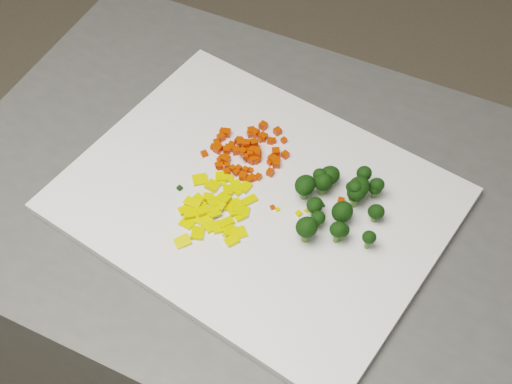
% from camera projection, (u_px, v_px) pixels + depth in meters
% --- Properties ---
extents(counter_block, '(1.00, 0.79, 0.90)m').
position_uv_depth(counter_block, '(263.00, 338.00, 1.34)').
color(counter_block, '#4B4B48').
rests_on(counter_block, ground).
extents(cutting_board, '(0.60, 0.53, 0.01)m').
position_uv_depth(cutting_board, '(256.00, 199.00, 0.97)').
color(cutting_board, white).
rests_on(cutting_board, counter_block).
extents(carrot_pile, '(0.11, 0.11, 0.03)m').
position_uv_depth(carrot_pile, '(249.00, 144.00, 1.00)').
color(carrot_pile, red).
rests_on(carrot_pile, cutting_board).
extents(pepper_pile, '(0.13, 0.13, 0.02)m').
position_uv_depth(pepper_pile, '(209.00, 206.00, 0.94)').
color(pepper_pile, '#D9BD0B').
rests_on(pepper_pile, cutting_board).
extents(broccoli_pile, '(0.13, 0.13, 0.06)m').
position_uv_depth(broccoli_pile, '(346.00, 204.00, 0.92)').
color(broccoli_pile, black).
rests_on(broccoli_pile, cutting_board).
extents(carrot_cube_0, '(0.01, 0.01, 0.01)m').
position_uv_depth(carrot_cube_0, '(254.00, 178.00, 0.98)').
color(carrot_cube_0, red).
rests_on(carrot_cube_0, carrot_pile).
extents(carrot_cube_1, '(0.01, 0.01, 0.01)m').
position_uv_depth(carrot_cube_1, '(243.00, 152.00, 1.00)').
color(carrot_cube_1, red).
rests_on(carrot_cube_1, carrot_pile).
extents(carrot_cube_2, '(0.01, 0.01, 0.01)m').
position_uv_depth(carrot_cube_2, '(251.00, 131.00, 1.03)').
color(carrot_cube_2, red).
rests_on(carrot_cube_2, carrot_pile).
extents(carrot_cube_3, '(0.01, 0.01, 0.01)m').
position_uv_depth(carrot_cube_3, '(227.00, 172.00, 0.98)').
color(carrot_cube_3, red).
rests_on(carrot_cube_3, carrot_pile).
extents(carrot_cube_4, '(0.01, 0.01, 0.01)m').
position_uv_depth(carrot_cube_4, '(259.00, 159.00, 1.00)').
color(carrot_cube_4, red).
rests_on(carrot_cube_4, carrot_pile).
extents(carrot_cube_5, '(0.01, 0.01, 0.01)m').
position_uv_depth(carrot_cube_5, '(263.00, 126.00, 1.04)').
color(carrot_cube_5, red).
rests_on(carrot_cube_5, carrot_pile).
extents(carrot_cube_6, '(0.01, 0.01, 0.01)m').
position_uv_depth(carrot_cube_6, '(249.00, 155.00, 1.00)').
color(carrot_cube_6, red).
rests_on(carrot_cube_6, carrot_pile).
extents(carrot_cube_7, '(0.01, 0.01, 0.01)m').
position_uv_depth(carrot_cube_7, '(255.00, 161.00, 1.00)').
color(carrot_cube_7, red).
rests_on(carrot_cube_7, carrot_pile).
extents(carrot_cube_8, '(0.01, 0.01, 0.01)m').
position_uv_depth(carrot_cube_8, '(218.00, 149.00, 1.01)').
color(carrot_cube_8, red).
rests_on(carrot_cube_8, carrot_pile).
extents(carrot_cube_9, '(0.01, 0.01, 0.01)m').
position_uv_depth(carrot_cube_9, '(270.00, 141.00, 1.02)').
color(carrot_cube_9, red).
rests_on(carrot_cube_9, carrot_pile).
extents(carrot_cube_10, '(0.01, 0.01, 0.01)m').
position_uv_depth(carrot_cube_10, '(270.00, 162.00, 1.00)').
color(carrot_cube_10, red).
rests_on(carrot_cube_10, carrot_pile).
extents(carrot_cube_11, '(0.01, 0.01, 0.01)m').
position_uv_depth(carrot_cube_11, '(245.00, 175.00, 0.98)').
color(carrot_cube_11, red).
rests_on(carrot_cube_11, carrot_pile).
extents(carrot_cube_12, '(0.01, 0.01, 0.01)m').
position_uv_depth(carrot_cube_12, '(277.00, 160.00, 1.00)').
color(carrot_cube_12, red).
rests_on(carrot_cube_12, carrot_pile).
extents(carrot_cube_13, '(0.01, 0.01, 0.01)m').
position_uv_depth(carrot_cube_13, '(258.00, 177.00, 0.98)').
color(carrot_cube_13, red).
rests_on(carrot_cube_13, carrot_pile).
extents(carrot_cube_14, '(0.01, 0.01, 0.01)m').
position_uv_depth(carrot_cube_14, '(252.00, 160.00, 1.00)').
color(carrot_cube_14, red).
rests_on(carrot_cube_14, carrot_pile).
extents(carrot_cube_15, '(0.01, 0.01, 0.01)m').
position_uv_depth(carrot_cube_15, '(285.00, 155.00, 1.00)').
color(carrot_cube_15, red).
rests_on(carrot_cube_15, carrot_pile).
extents(carrot_cube_16, '(0.01, 0.01, 0.01)m').
position_uv_depth(carrot_cube_16, '(253.00, 159.00, 1.00)').
color(carrot_cube_16, red).
rests_on(carrot_cube_16, carrot_pile).
extents(carrot_cube_17, '(0.01, 0.01, 0.01)m').
position_uv_depth(carrot_cube_17, '(252.00, 177.00, 0.98)').
color(carrot_cube_17, red).
rests_on(carrot_cube_17, carrot_pile).
extents(carrot_cube_18, '(0.01, 0.01, 0.01)m').
position_uv_depth(carrot_cube_18, '(243.00, 143.00, 1.01)').
color(carrot_cube_18, red).
rests_on(carrot_cube_18, carrot_pile).
extents(carrot_cube_19, '(0.01, 0.01, 0.01)m').
position_uv_depth(carrot_cube_19, '(249.00, 149.00, 1.01)').
color(carrot_cube_19, red).
rests_on(carrot_cube_19, carrot_pile).
extents(carrot_cube_20, '(0.01, 0.01, 0.01)m').
position_uv_depth(carrot_cube_20, '(233.00, 169.00, 0.99)').
color(carrot_cube_20, red).
rests_on(carrot_cube_20, carrot_pile).
extents(carrot_cube_21, '(0.01, 0.01, 0.01)m').
position_uv_depth(carrot_cube_21, '(252.00, 150.00, 1.00)').
color(carrot_cube_21, red).
rests_on(carrot_cube_21, carrot_pile).
extents(carrot_cube_22, '(0.01, 0.01, 0.01)m').
position_uv_depth(carrot_cube_22, '(247.00, 143.00, 1.00)').
color(carrot_cube_22, red).
rests_on(carrot_cube_22, carrot_pile).
extents(carrot_cube_23, '(0.01, 0.01, 0.01)m').
position_uv_depth(carrot_cube_23, '(218.00, 147.00, 1.01)').
color(carrot_cube_23, red).
rests_on(carrot_cube_23, carrot_pile).
extents(carrot_cube_24, '(0.01, 0.01, 0.01)m').
position_uv_depth(carrot_cube_24, '(228.00, 147.00, 1.01)').
color(carrot_cube_24, red).
rests_on(carrot_cube_24, carrot_pile).
extents(carrot_cube_25, '(0.01, 0.01, 0.01)m').
position_uv_depth(carrot_cube_25, '(232.00, 145.00, 1.02)').
color(carrot_cube_25, red).
rests_on(carrot_cube_25, carrot_pile).
extents(carrot_cube_26, '(0.01, 0.01, 0.01)m').
position_uv_depth(carrot_cube_26, '(270.00, 172.00, 0.98)').
color(carrot_cube_26, red).
rests_on(carrot_cube_26, carrot_pile).
extents(carrot_cube_27, '(0.01, 0.01, 0.01)m').
position_uv_depth(carrot_cube_27, '(222.00, 157.00, 1.00)').
color(carrot_cube_27, red).
rests_on(carrot_cube_27, carrot_pile).
extents(carrot_cube_28, '(0.01, 0.01, 0.01)m').
position_uv_depth(carrot_cube_28, '(216.00, 142.00, 1.02)').
color(carrot_cube_28, red).
rests_on(carrot_cube_28, carrot_pile).
extents(carrot_cube_29, '(0.01, 0.01, 0.01)m').
position_uv_depth(carrot_cube_29, '(218.00, 165.00, 0.99)').
color(carrot_cube_29, red).
rests_on(carrot_cube_29, carrot_pile).
extents(carrot_cube_30, '(0.01, 0.01, 0.01)m').
position_uv_depth(carrot_cube_30, '(223.00, 131.00, 1.03)').
color(carrot_cube_30, red).
rests_on(carrot_cube_30, carrot_pile).
extents(carrot_cube_31, '(0.01, 0.01, 0.01)m').
position_uv_depth(carrot_cube_31, '(243.00, 176.00, 0.98)').
color(carrot_cube_31, red).
rests_on(carrot_cube_31, carrot_pile).
extents(carrot_cube_32, '(0.01, 0.01, 0.01)m').
position_uv_depth(carrot_cube_32, '(221.00, 137.00, 1.02)').
color(carrot_cube_32, red).
rests_on(carrot_cube_32, carrot_pile).
extents(carrot_cube_33, '(0.01, 0.01, 0.01)m').
position_uv_depth(carrot_cube_33, '(255.00, 159.00, 1.00)').
color(carrot_cube_33, red).
rests_on(carrot_cube_33, carrot_pile).
extents(carrot_cube_34, '(0.01, 0.01, 0.01)m').
position_uv_depth(carrot_cube_34, '(271.00, 158.00, 1.00)').
color(carrot_cube_34, red).
rests_on(carrot_cube_34, carrot_pile).
extents(carrot_cube_35, '(0.01, 0.01, 0.01)m').
position_uv_depth(carrot_cube_35, '(220.00, 166.00, 0.99)').
color(carrot_cube_35, red).
rests_on(carrot_cube_35, carrot_pile).
extents(carrot_cube_36, '(0.01, 0.01, 0.01)m').
position_uv_depth(carrot_cube_36, '(258.00, 133.00, 1.03)').
color(carrot_cube_36, red).
rests_on(carrot_cube_36, carrot_pile).
extents(carrot_cube_37, '(0.01, 0.01, 0.01)m').
position_uv_depth(carrot_cube_37, '(215.00, 147.00, 1.01)').
color(carrot_cube_37, red).
rests_on(carrot_cube_37, carrot_pile).
extents(carrot_cube_38, '(0.01, 0.01, 0.01)m').
position_uv_depth(carrot_cube_38, '(276.00, 164.00, 0.99)').
color(carrot_cube_38, red).
rests_on(carrot_cube_38, carrot_pile).
extents(carrot_cube_39, '(0.01, 0.01, 0.01)m').
position_uv_depth(carrot_cube_39, '(249.00, 180.00, 0.98)').
color(carrot_cube_39, red).
rests_on(carrot_cube_39, carrot_pile).
extents(carrot_cube_40, '(0.01, 0.01, 0.01)m').
position_uv_depth(carrot_cube_40, '(278.00, 131.00, 1.03)').
color(carrot_cube_40, red).
rests_on(carrot_cube_40, carrot_pile).
extents(carrot_cube_41, '(0.01, 0.01, 0.01)m').
position_uv_depth(carrot_cube_41, '(254.00, 146.00, 1.01)').
color(carrot_cube_41, red).
rests_on(carrot_cube_41, carrot_pile).
extents(carrot_cube_42, '(0.01, 0.01, 0.01)m').
position_uv_depth(carrot_cube_42, '(245.00, 170.00, 0.99)').
color(carrot_cube_42, red).
rests_on(carrot_cube_42, carrot_pile).
extents(carrot_cube_43, '(0.01, 0.01, 0.01)m').
position_uv_depth(carrot_cube_43, '(250.00, 134.00, 1.03)').
color(carrot_cube_43, red).
rests_on(carrot_cube_43, carrot_pile).
extents(carrot_cube_44, '(0.01, 0.01, 0.01)m').
position_uv_depth(carrot_cube_44, '(257.00, 153.00, 0.99)').
color(carrot_cube_44, red).
rests_on(carrot_cube_44, carrot_pile).
extents(carrot_cube_45, '(0.01, 0.01, 0.01)m').
position_uv_depth(carrot_cube_45, '(238.00, 169.00, 0.99)').
color(carrot_cube_45, red).
rests_on(carrot_cube_45, carrot_pile).
extents(carrot_cube_46, '(0.01, 0.01, 0.01)m').
position_uv_depth(carrot_cube_46, '(219.00, 161.00, 1.00)').
color(carrot_cube_46, red).
rests_on(carrot_cube_46, carrot_pile).
extents(carrot_cube_47, '(0.01, 0.01, 0.01)m').
position_uv_depth(carrot_cube_47, '(239.00, 140.00, 1.02)').
color(carrot_cube_47, red).
rests_on(carrot_cube_47, carrot_pile).
extents(carrot_cube_48, '(0.01, 0.01, 0.01)m').
position_uv_depth(carrot_cube_48, '(254.00, 143.00, 1.01)').
color(carrot_cube_48, red).
rests_on(carrot_cube_48, carrot_pile).
extents(carrot_cube_49, '(0.01, 0.01, 0.01)m').
position_uv_depth(carrot_cube_49, '(236.00, 151.00, 1.01)').
color(carrot_cube_49, red).
rests_on(carrot_cube_49, carrot_pile).
extents(carrot_cube_50, '(0.01, 0.01, 0.01)m').
position_uv_depth(carrot_cube_50, '(226.00, 160.00, 1.00)').
color(carrot_cube_50, red).
rests_on(carrot_cube_50, carrot_pile).
extents(carrot_cube_51, '(0.01, 0.01, 0.01)m').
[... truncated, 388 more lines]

